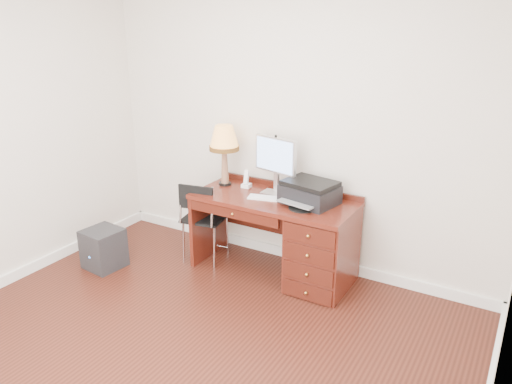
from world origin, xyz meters
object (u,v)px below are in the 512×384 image
Objects in this scene: printer at (310,192)px; phone at (246,182)px; desk at (305,239)px; equipment_box at (104,248)px; monitor at (275,158)px; leg_lamp at (224,142)px; chair at (201,213)px.

printer reaches higher than phone.
phone is at bearing 169.37° from desk.
printer is (0.01, 0.05, 0.44)m from desk.
monitor is at bearing 37.83° from equipment_box.
desk is 2.54× the size of leg_lamp.
chair reaches higher than desk.
leg_lamp is (-0.92, 0.09, 0.77)m from desk.
chair is at bearing -145.09° from monitor.
leg_lamp is 0.73m from chair.
leg_lamp is at bearing -171.37° from printer.
equipment_box is at bearing -145.69° from phone.
monitor reaches higher than chair.
desk is at bearing 28.33° from equipment_box.
chair is at bearing -158.66° from printer.
chair is at bearing -120.13° from leg_lamp.
desk is 2.90× the size of printer.
equipment_box is (-1.40, -0.87, -0.89)m from monitor.
chair is at bearing -172.51° from desk.
desk is 1.95m from equipment_box.
printer reaches higher than equipment_box.
printer is 1.13m from chair.
chair is (-0.36, -0.27, -0.30)m from phone.
phone is at bearing 9.65° from leg_lamp.
monitor is 0.54m from leg_lamp.
phone is (-0.30, -0.00, -0.28)m from monitor.
desk is 0.44m from printer.
chair is at bearing 45.01° from equipment_box.
printer reaches higher than desk.
equipment_box is at bearing -136.42° from leg_lamp.
equipment_box is (-0.74, -0.60, -0.31)m from chair.
equipment_box is (-1.79, -0.74, -0.22)m from desk.
desk is at bearing -6.24° from monitor.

